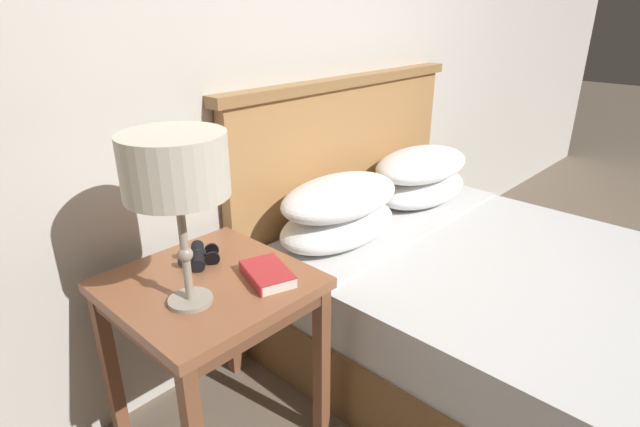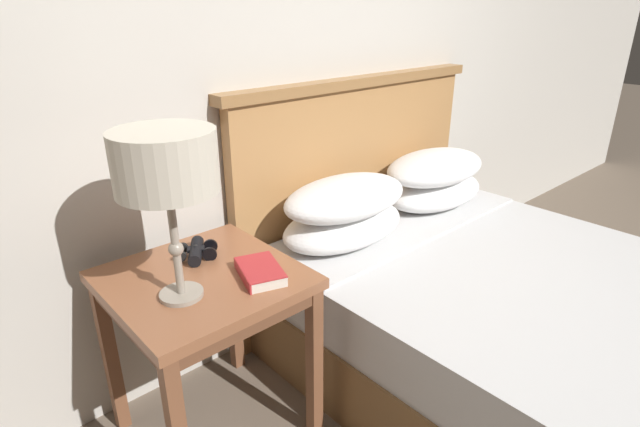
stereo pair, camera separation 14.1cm
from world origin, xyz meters
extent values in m
cube|color=beige|center=(0.00, 1.07, 1.30)|extent=(8.00, 0.06, 2.60)
cube|color=brown|center=(-0.67, 0.68, 0.64)|extent=(0.58, 0.58, 0.04)
cube|color=brown|center=(-0.67, 0.68, 0.59)|extent=(0.55, 0.55, 0.05)
cube|color=brown|center=(-0.42, 0.43, 0.31)|extent=(0.04, 0.04, 0.62)
cube|color=brown|center=(-0.93, 0.94, 0.31)|extent=(0.04, 0.04, 0.62)
cube|color=brown|center=(-0.42, 0.94, 0.31)|extent=(0.04, 0.04, 0.62)
cube|color=brown|center=(0.36, 0.03, 0.15)|extent=(1.38, 1.87, 0.29)
cube|color=silver|center=(0.36, 0.03, 0.41)|extent=(1.35, 1.84, 0.22)
cube|color=silver|center=(0.36, 0.65, 0.52)|extent=(1.32, 0.28, 0.01)
cube|color=#AD7A47|center=(0.36, 1.00, 0.56)|extent=(1.45, 0.06, 1.11)
cube|color=olive|center=(0.36, 1.00, 1.14)|extent=(1.52, 0.10, 0.04)
ellipsoid|color=white|center=(0.04, 0.76, 0.59)|extent=(0.60, 0.36, 0.15)
ellipsoid|color=white|center=(0.68, 0.76, 0.59)|extent=(0.60, 0.36, 0.15)
ellipsoid|color=white|center=(0.05, 0.76, 0.72)|extent=(0.60, 0.36, 0.15)
ellipsoid|color=white|center=(0.67, 0.76, 0.72)|extent=(0.60, 0.36, 0.15)
cylinder|color=gray|center=(-0.78, 0.61, 0.66)|extent=(0.13, 0.13, 0.01)
cylinder|color=gray|center=(-0.78, 0.61, 0.83)|extent=(0.02, 0.02, 0.32)
sphere|color=gray|center=(-0.78, 0.61, 0.81)|extent=(0.04, 0.04, 0.04)
cylinder|color=beige|center=(-0.78, 0.61, 1.07)|extent=(0.28, 0.28, 0.17)
cube|color=silver|center=(-0.54, 0.55, 0.67)|extent=(0.17, 0.22, 0.03)
cube|color=#B2282D|center=(-0.54, 0.55, 0.69)|extent=(0.18, 0.22, 0.00)
cube|color=#B2282D|center=(-0.60, 0.57, 0.67)|extent=(0.07, 0.18, 0.04)
cylinder|color=black|center=(-0.64, 0.78, 0.68)|extent=(0.09, 0.10, 0.04)
cylinder|color=black|center=(-0.60, 0.76, 0.68)|extent=(0.05, 0.04, 0.05)
cylinder|color=black|center=(-0.68, 0.81, 0.68)|extent=(0.04, 0.03, 0.04)
cylinder|color=black|center=(-0.61, 0.84, 0.68)|extent=(0.09, 0.10, 0.04)
cylinder|color=black|center=(-0.57, 0.81, 0.68)|extent=(0.05, 0.04, 0.05)
cylinder|color=black|center=(-0.65, 0.86, 0.68)|extent=(0.04, 0.03, 0.04)
cube|color=black|center=(-0.62, 0.81, 0.68)|extent=(0.07, 0.06, 0.01)
cylinder|color=black|center=(-0.62, 0.81, 0.69)|extent=(0.02, 0.02, 0.02)
camera|label=1|loc=(-1.43, -0.52, 1.46)|focal=28.00mm
camera|label=2|loc=(-1.33, -0.61, 1.46)|focal=28.00mm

